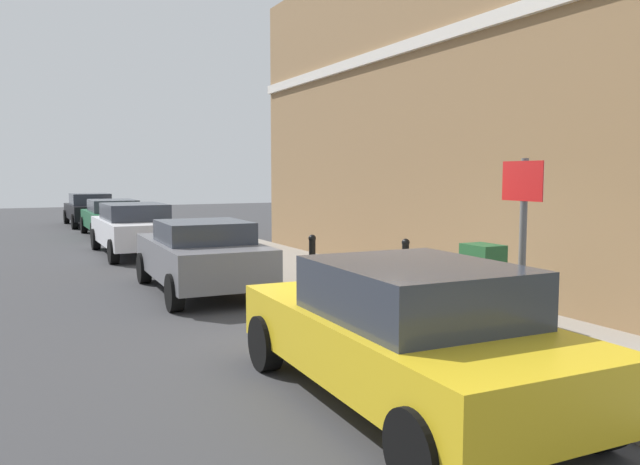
% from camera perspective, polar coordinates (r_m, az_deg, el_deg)
% --- Properties ---
extents(ground, '(80.00, 80.00, 0.00)m').
position_cam_1_polar(ground, '(8.34, 4.58, -10.48)').
color(ground, '#38383A').
extents(sidewalk, '(2.73, 30.00, 0.15)m').
position_cam_1_polar(sidewalk, '(14.35, -1.63, -3.46)').
color(sidewalk, gray).
rests_on(sidewalk, ground).
extents(corner_building, '(7.98, 13.18, 7.30)m').
position_cam_1_polar(corner_building, '(16.15, 18.17, 9.98)').
color(corner_building, olive).
rests_on(corner_building, ground).
extents(car_yellow, '(2.06, 4.28, 1.43)m').
position_cam_1_polar(car_yellow, '(6.21, 7.89, -8.95)').
color(car_yellow, gold).
rests_on(car_yellow, ground).
extents(car_grey, '(1.99, 4.16, 1.40)m').
position_cam_1_polar(car_grey, '(12.14, -10.85, -2.02)').
color(car_grey, slate).
rests_on(car_grey, ground).
extents(car_white, '(1.94, 4.51, 1.45)m').
position_cam_1_polar(car_white, '(18.39, -16.66, 0.43)').
color(car_white, silver).
rests_on(car_white, ground).
extents(car_green, '(1.90, 4.47, 1.36)m').
position_cam_1_polar(car_green, '(24.16, -18.53, 1.39)').
color(car_green, '#195933').
rests_on(car_green, ground).
extents(car_black, '(1.95, 4.52, 1.43)m').
position_cam_1_polar(car_black, '(29.49, -20.36, 2.02)').
color(car_black, black).
rests_on(car_black, ground).
extents(utility_cabinet, '(0.46, 0.61, 1.15)m').
position_cam_1_polar(utility_cabinet, '(9.05, 14.66, -4.95)').
color(utility_cabinet, '#1E4C28').
rests_on(utility_cabinet, sidewalk).
extents(bollard_near_cabinet, '(0.14, 0.14, 1.04)m').
position_cam_1_polar(bollard_near_cabinet, '(10.68, 7.85, -3.14)').
color(bollard_near_cabinet, black).
rests_on(bollard_near_cabinet, sidewalk).
extents(bollard_far_kerb, '(0.14, 0.14, 1.04)m').
position_cam_1_polar(bollard_far_kerb, '(11.29, -0.72, -2.63)').
color(bollard_far_kerb, black).
rests_on(bollard_far_kerb, sidewalk).
extents(street_sign, '(0.08, 0.60, 2.30)m').
position_cam_1_polar(street_sign, '(7.23, 18.10, 0.25)').
color(street_sign, '#59595B').
rests_on(street_sign, sidewalk).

